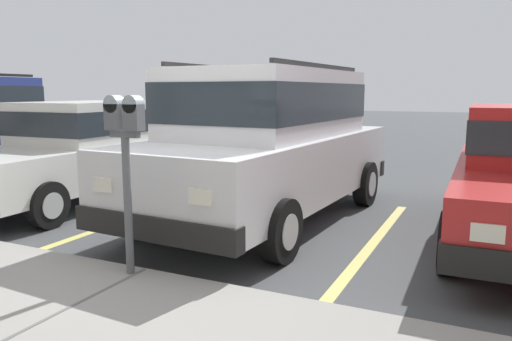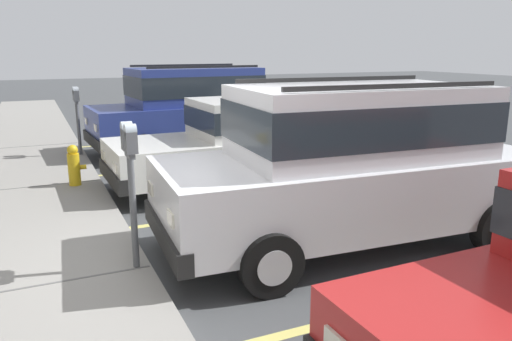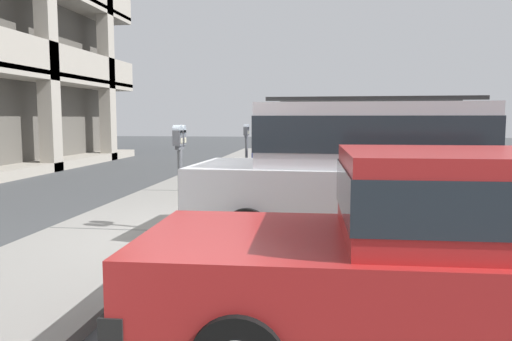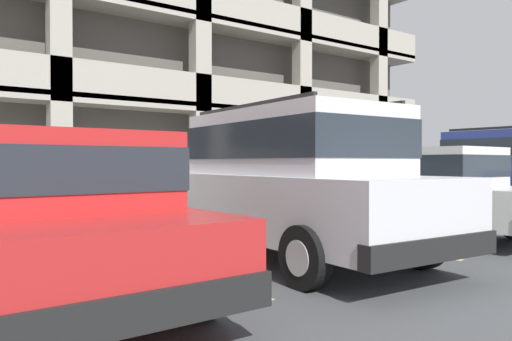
{
  "view_description": "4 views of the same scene",
  "coord_description": "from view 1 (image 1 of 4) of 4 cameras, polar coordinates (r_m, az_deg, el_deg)",
  "views": [
    {
      "loc": [
        -2.75,
        3.67,
        1.71
      ],
      "look_at": [
        -0.44,
        -1.18,
        0.85
      ],
      "focal_mm": 35.0,
      "sensor_mm": 36.0,
      "label": 1
    },
    {
      "loc": [
        -4.99,
        1.22,
        2.38
      ],
      "look_at": [
        0.11,
        -1.08,
        1.02
      ],
      "focal_mm": 35.0,
      "sensor_mm": 36.0,
      "label": 2
    },
    {
      "loc": [
        -6.97,
        -1.66,
        1.77
      ],
      "look_at": [
        -0.33,
        -0.82,
        1.07
      ],
      "focal_mm": 35.0,
      "sensor_mm": 36.0,
      "label": 3
    },
    {
      "loc": [
        -4.46,
        -7.44,
        1.29
      ],
      "look_at": [
        0.33,
        -0.96,
        1.16
      ],
      "focal_mm": 35.0,
      "sensor_mm": 36.0,
      "label": 4
    }
  ],
  "objects": [
    {
      "name": "parking_meter_near",
      "position": [
        4.36,
        -14.71,
        3.09
      ],
      "size": [
        0.35,
        0.12,
        1.55
      ],
      "color": "#595B60",
      "rests_on": "sidewalk"
    },
    {
      "name": "sidewalk",
      "position": [
        3.98,
        -22.5,
        -16.07
      ],
      "size": [
        40.0,
        2.2,
        0.12
      ],
      "color": "gray",
      "rests_on": "ground_plane"
    },
    {
      "name": "parking_stall_lines",
      "position": [
        6.89,
        -14.81,
        -5.53
      ],
      "size": [
        12.97,
        4.8,
        0.01
      ],
      "color": "#DBD16B",
      "rests_on": "ground_plane"
    },
    {
      "name": "ground_plane",
      "position": [
        4.91,
        -10.88,
        -12.06
      ],
      "size": [
        80.0,
        80.0,
        0.1
      ],
      "color": "#444749"
    },
    {
      "name": "silver_suv",
      "position": [
        6.57,
        1.46,
        3.68
      ],
      "size": [
        2.2,
        4.88,
        2.03
      ],
      "rotation": [
        0.0,
        0.0,
        -0.06
      ],
      "color": "silver",
      "rests_on": "ground_plane"
    },
    {
      "name": "dark_hatchback",
      "position": [
        8.27,
        -19.5,
        2.41
      ],
      "size": [
        1.93,
        4.53,
        1.54
      ],
      "rotation": [
        0.0,
        0.0,
        0.03
      ],
      "color": "silver",
      "rests_on": "ground_plane"
    }
  ]
}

